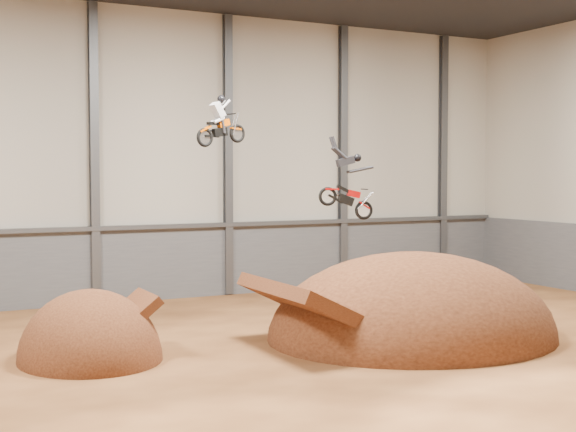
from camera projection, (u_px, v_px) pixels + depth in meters
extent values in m
plane|color=#542E16|center=(311.00, 364.00, 25.62)|extent=(40.00, 40.00, 0.00)
cube|color=#B3AD9E|center=(162.00, 155.00, 38.61)|extent=(40.00, 0.10, 14.00)
cube|color=#54565B|center=(164.00, 263.00, 38.79)|extent=(39.80, 0.18, 3.50)
cube|color=#47494F|center=(165.00, 226.00, 38.56)|extent=(39.80, 0.35, 0.20)
cube|color=#47494F|center=(94.00, 154.00, 36.92)|extent=(0.40, 0.36, 13.90)
cube|color=#47494F|center=(228.00, 155.00, 39.93)|extent=(0.40, 0.36, 13.90)
cube|color=#47494F|center=(343.00, 157.00, 42.95)|extent=(0.40, 0.36, 13.90)
cube|color=#47494F|center=(443.00, 158.00, 45.96)|extent=(0.40, 0.36, 13.90)
ellipsoid|color=#3B1C0E|center=(90.00, 360.00, 26.19)|extent=(4.62, 5.33, 4.62)
ellipsoid|color=#3B1C0E|center=(412.00, 337.00, 29.78)|extent=(11.03, 9.76, 6.36)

